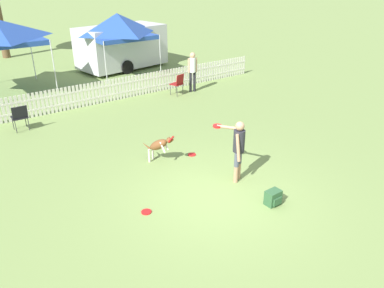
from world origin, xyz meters
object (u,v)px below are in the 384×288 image
(folding_chair_blue_left, at_px, (178,83))
(folding_chair_center, at_px, (20,116))
(spectator_standing, at_px, (193,68))
(equipment_trailer, at_px, (122,46))
(frisbee_near_dog, at_px, (192,155))
(leaping_dog, at_px, (159,145))
(frisbee_near_handler, at_px, (146,212))
(backpack_on_grass, at_px, (273,198))
(canopy_tent_secondary, at_px, (118,26))
(handler_person, at_px, (238,144))

(folding_chair_blue_left, xyz_separation_m, folding_chair_center, (-6.32, -0.11, -0.02))
(spectator_standing, distance_m, equipment_trailer, 5.64)
(frisbee_near_dog, distance_m, spectator_standing, 6.24)
(spectator_standing, relative_size, equipment_trailer, 0.32)
(spectator_standing, bearing_deg, folding_chair_center, 17.49)
(leaping_dog, xyz_separation_m, frisbee_near_dog, (0.98, -0.16, -0.52))
(frisbee_near_handler, distance_m, folding_chair_blue_left, 8.46)
(frisbee_near_dog, distance_m, folding_chair_center, 5.88)
(leaping_dog, bearing_deg, backpack_on_grass, 78.54)
(canopy_tent_secondary, xyz_separation_m, spectator_standing, (0.99, -4.79, -1.30))
(frisbee_near_handler, height_order, backpack_on_grass, backpack_on_grass)
(handler_person, xyz_separation_m, spectator_standing, (3.64, 6.70, 0.05))
(frisbee_near_dog, relative_size, backpack_on_grass, 0.64)
(leaping_dog, bearing_deg, frisbee_near_dog, 142.69)
(frisbee_near_handler, bearing_deg, leaping_dog, 50.48)
(handler_person, xyz_separation_m, folding_chair_blue_left, (2.84, 6.64, -0.44))
(spectator_standing, height_order, equipment_trailer, equipment_trailer)
(backpack_on_grass, relative_size, spectator_standing, 0.21)
(backpack_on_grass, relative_size, canopy_tent_secondary, 0.12)
(backpack_on_grass, relative_size, folding_chair_blue_left, 0.39)
(frisbee_near_handler, bearing_deg, spectator_standing, 46.82)
(folding_chair_blue_left, relative_size, folding_chair_center, 1.03)
(handler_person, xyz_separation_m, leaping_dog, (-1.04, 1.93, -0.45))
(handler_person, height_order, folding_chair_blue_left, handler_person)
(frisbee_near_handler, height_order, canopy_tent_secondary, canopy_tent_secondary)
(folding_chair_center, xyz_separation_m, canopy_tent_secondary, (6.12, 4.96, 1.80))
(frisbee_near_handler, distance_m, backpack_on_grass, 2.85)
(folding_chair_center, bearing_deg, frisbee_near_handler, 99.17)
(frisbee_near_handler, xyz_separation_m, frisbee_near_dog, (2.47, 1.65, 0.00))
(frisbee_near_handler, bearing_deg, folding_chair_center, 98.41)
(handler_person, bearing_deg, equipment_trailer, 47.45)
(canopy_tent_secondary, bearing_deg, frisbee_near_dog, -105.60)
(frisbee_near_dog, bearing_deg, handler_person, -87.99)
(canopy_tent_secondary, bearing_deg, folding_chair_blue_left, -87.71)
(frisbee_near_dog, relative_size, canopy_tent_secondary, 0.08)
(frisbee_near_dog, xyz_separation_m, canopy_tent_secondary, (2.71, 9.71, 2.31))
(leaping_dog, height_order, folding_chair_center, folding_chair_center)
(folding_chair_blue_left, bearing_deg, folding_chair_center, -14.04)
(frisbee_near_handler, height_order, folding_chair_blue_left, folding_chair_blue_left)
(leaping_dog, relative_size, frisbee_near_handler, 4.23)
(backpack_on_grass, relative_size, equipment_trailer, 0.07)
(folding_chair_blue_left, bearing_deg, leaping_dog, 35.43)
(backpack_on_grass, distance_m, folding_chair_blue_left, 8.47)
(frisbee_near_dog, height_order, canopy_tent_secondary, canopy_tent_secondary)
(backpack_on_grass, distance_m, spectator_standing, 8.86)
(canopy_tent_secondary, bearing_deg, spectator_standing, -78.36)
(frisbee_near_dog, height_order, folding_chair_center, folding_chair_center)
(handler_person, distance_m, folding_chair_center, 7.41)
(frisbee_near_dog, bearing_deg, frisbee_near_handler, -146.27)
(frisbee_near_dog, bearing_deg, folding_chair_center, 125.65)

